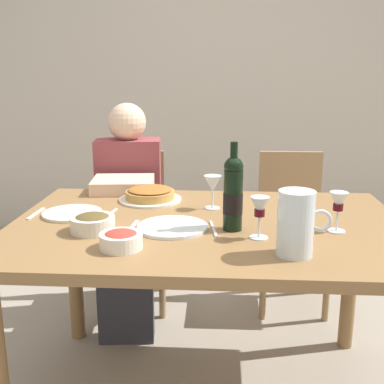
# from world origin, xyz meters

# --- Properties ---
(back_wall) EXTENTS (8.00, 0.10, 2.80)m
(back_wall) POSITION_xyz_m (0.00, 2.17, 1.40)
(back_wall) COLOR beige
(back_wall) RESTS_ON ground
(dining_table) EXTENTS (1.50, 1.00, 0.76)m
(dining_table) POSITION_xyz_m (0.00, 0.00, 0.67)
(dining_table) COLOR olive
(dining_table) RESTS_ON ground
(wine_bottle) EXTENTS (0.07, 0.07, 0.32)m
(wine_bottle) POSITION_xyz_m (0.09, -0.07, 0.90)
(wine_bottle) COLOR black
(wine_bottle) RESTS_ON dining_table
(water_pitcher) EXTENTS (0.17, 0.11, 0.21)m
(water_pitcher) POSITION_xyz_m (0.28, -0.31, 0.85)
(water_pitcher) COLOR silver
(water_pitcher) RESTS_ON dining_table
(baked_tart) EXTENTS (0.28, 0.28, 0.06)m
(baked_tart) POSITION_xyz_m (-0.27, 0.30, 0.79)
(baked_tart) COLOR silver
(baked_tart) RESTS_ON dining_table
(salad_bowl) EXTENTS (0.14, 0.14, 0.06)m
(salad_bowl) POSITION_xyz_m (-0.27, -0.29, 0.79)
(salad_bowl) COLOR white
(salad_bowl) RESTS_ON dining_table
(olive_bowl) EXTENTS (0.16, 0.16, 0.07)m
(olive_bowl) POSITION_xyz_m (-0.41, -0.13, 0.79)
(olive_bowl) COLOR silver
(olive_bowl) RESTS_ON dining_table
(wine_glass_left_diner) EXTENTS (0.07, 0.07, 0.15)m
(wine_glass_left_diner) POSITION_xyz_m (0.47, -0.07, 0.86)
(wine_glass_left_diner) COLOR silver
(wine_glass_left_diner) RESTS_ON dining_table
(wine_glass_right_diner) EXTENTS (0.07, 0.07, 0.14)m
(wine_glass_right_diner) POSITION_xyz_m (0.01, 0.20, 0.86)
(wine_glass_right_diner) COLOR silver
(wine_glass_right_diner) RESTS_ON dining_table
(wine_glass_centre) EXTENTS (0.07, 0.07, 0.15)m
(wine_glass_centre) POSITION_xyz_m (0.18, -0.16, 0.86)
(wine_glass_centre) COLOR silver
(wine_glass_centre) RESTS_ON dining_table
(dinner_plate_left_setting) EXTENTS (0.26, 0.26, 0.01)m
(dinner_plate_left_setting) POSITION_xyz_m (-0.13, -0.08, 0.77)
(dinner_plate_left_setting) COLOR silver
(dinner_plate_left_setting) RESTS_ON dining_table
(dinner_plate_right_setting) EXTENTS (0.24, 0.24, 0.01)m
(dinner_plate_right_setting) POSITION_xyz_m (-0.55, 0.07, 0.77)
(dinner_plate_right_setting) COLOR silver
(dinner_plate_right_setting) RESTS_ON dining_table
(fork_left_setting) EXTENTS (0.03, 0.16, 0.00)m
(fork_left_setting) POSITION_xyz_m (-0.28, -0.08, 0.76)
(fork_left_setting) COLOR silver
(fork_left_setting) RESTS_ON dining_table
(knife_left_setting) EXTENTS (0.04, 0.18, 0.00)m
(knife_left_setting) POSITION_xyz_m (0.02, -0.08, 0.76)
(knife_left_setting) COLOR silver
(knife_left_setting) RESTS_ON dining_table
(knife_right_setting) EXTENTS (0.03, 0.18, 0.00)m
(knife_right_setting) POSITION_xyz_m (-0.40, 0.07, 0.76)
(knife_right_setting) COLOR silver
(knife_right_setting) RESTS_ON dining_table
(spoon_right_setting) EXTENTS (0.02, 0.16, 0.00)m
(spoon_right_setting) POSITION_xyz_m (-0.70, 0.07, 0.76)
(spoon_right_setting) COLOR silver
(spoon_right_setting) RESTS_ON dining_table
(chair_left) EXTENTS (0.44, 0.44, 0.87)m
(chair_left) POSITION_xyz_m (-0.46, 0.87, 0.50)
(chair_left) COLOR #9E7A51
(chair_left) RESTS_ON ground
(diner_left) EXTENTS (0.37, 0.53, 1.16)m
(diner_left) POSITION_xyz_m (-0.44, 0.64, 0.62)
(diner_left) COLOR #8E3D42
(diner_left) RESTS_ON ground
(chair_right) EXTENTS (0.41, 0.41, 0.87)m
(chair_right) POSITION_xyz_m (0.45, 0.91, 0.50)
(chair_right) COLOR #9E7A51
(chair_right) RESTS_ON ground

